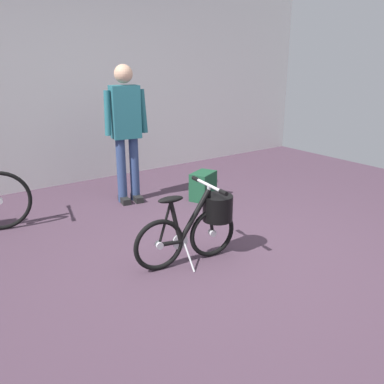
% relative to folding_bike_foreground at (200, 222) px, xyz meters
% --- Properties ---
extents(ground_plane, '(7.96, 7.96, 0.00)m').
position_rel_folding_bike_foreground_xyz_m(ground_plane, '(0.18, -0.16, -0.34)').
color(ground_plane, '#473342').
extents(back_wall, '(7.96, 0.10, 3.20)m').
position_rel_folding_bike_foreground_xyz_m(back_wall, '(0.18, 2.91, 1.26)').
color(back_wall, white).
rests_on(back_wall, ground_plane).
extents(folding_bike_foreground, '(0.95, 0.53, 0.68)m').
position_rel_folding_bike_foreground_xyz_m(folding_bike_foreground, '(0.00, 0.00, 0.00)').
color(folding_bike_foreground, black).
rests_on(folding_bike_foreground, ground_plane).
extents(visitor_near_wall, '(0.53, 0.32, 1.60)m').
position_rel_folding_bike_foreground_xyz_m(visitor_near_wall, '(0.23, 1.74, 0.56)').
color(visitor_near_wall, navy).
rests_on(visitor_near_wall, ground_plane).
extents(backpack_on_floor, '(0.39, 0.34, 0.34)m').
position_rel_folding_bike_foreground_xyz_m(backpack_on_floor, '(0.99, 1.26, -0.17)').
color(backpack_on_floor, '#19472D').
rests_on(backpack_on_floor, ground_plane).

